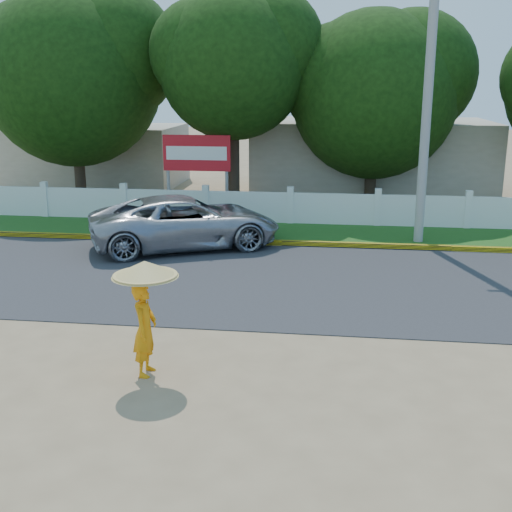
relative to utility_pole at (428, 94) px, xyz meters
The scene contains 12 objects.
ground 10.91m from the utility_pole, 114.69° to the right, with size 120.00×120.00×0.00m, color #9E8460.
road 7.60m from the utility_pole, 132.47° to the right, with size 60.00×7.00×0.02m, color #38383A.
grass_verge 6.13m from the utility_pole, behind, with size 60.00×3.50×0.03m, color #2D601E.
curb 6.12m from the utility_pole, 166.58° to the right, with size 40.00×0.18×0.16m, color yellow.
fence 6.11m from the utility_pole, 152.57° to the left, with size 40.00×0.10×1.10m, color silver.
building_near 9.48m from the utility_pole, 97.36° to the left, with size 10.00×6.00×3.20m, color #B7AD99.
building_far 17.58m from the utility_pole, 144.88° to the left, with size 8.00×5.00×2.80m, color #B7AD99.
utility_pole is the anchor object (origin of this frame).
vehicle 8.06m from the utility_pole, 167.36° to the right, with size 2.59×5.61×1.56m, color #A4A5AC.
monk_with_parasol 12.00m from the utility_pole, 118.97° to the right, with size 1.10×1.10×2.00m.
billboard 8.67m from the utility_pole, 157.07° to the left, with size 2.50×0.13×2.95m.
tree_row 5.84m from the utility_pole, 114.32° to the left, with size 29.96×7.57×8.79m.
Camera 1 is at (1.67, -10.78, 4.81)m, focal length 45.00 mm.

